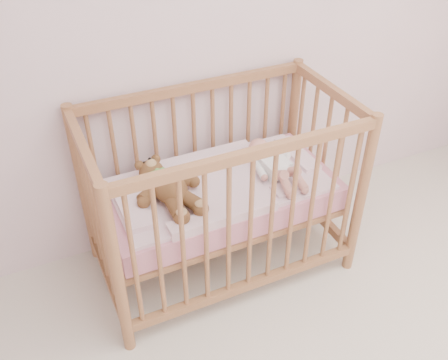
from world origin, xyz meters
TOP-DOWN VIEW (x-y plane):
  - wall_back at (0.00, 2.00)m, footprint 4.00×0.02m
  - crib at (-0.24, 1.60)m, footprint 1.36×0.76m
  - mattress at (-0.24, 1.60)m, footprint 1.22×0.62m
  - blanket at (-0.24, 1.60)m, footprint 1.10×0.58m
  - baby at (0.06, 1.58)m, footprint 0.26×0.52m
  - teddy_bear at (-0.53, 1.58)m, footprint 0.46×0.58m

SIDE VIEW (x-z plane):
  - mattress at x=-0.24m, z-range 0.42..0.55m
  - crib at x=-0.24m, z-range 0.00..1.00m
  - blanket at x=-0.24m, z-range 0.53..0.59m
  - baby at x=0.06m, z-range 0.57..0.70m
  - teddy_bear at x=-0.53m, z-range 0.57..0.72m
  - wall_back at x=0.00m, z-range 0.00..2.70m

